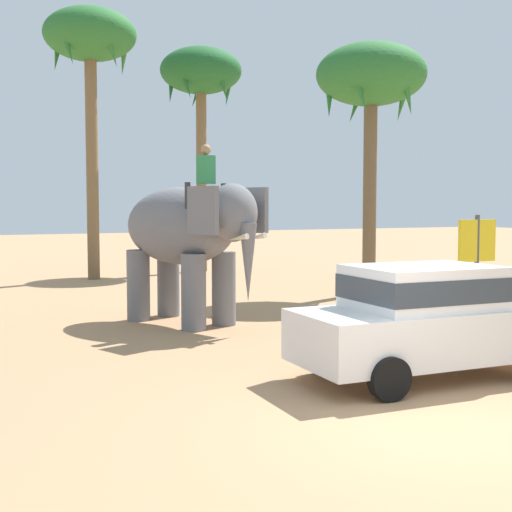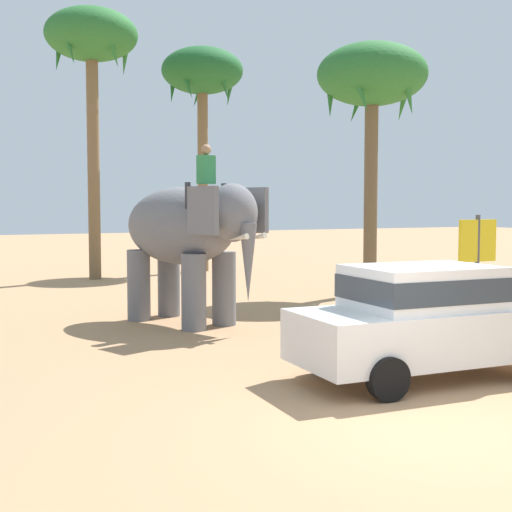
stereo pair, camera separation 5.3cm
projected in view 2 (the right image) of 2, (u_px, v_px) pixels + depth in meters
ground_plane at (432, 431)px, 8.06m from camera, size 120.00×120.00×0.00m
car_sedan_foreground at (426, 317)px, 10.50m from camera, size 4.20×2.08×1.70m
elephant_with_mahout at (188, 233)px, 15.27m from camera, size 2.67×4.01×3.88m
palm_tree_behind_elephant at (92, 44)px, 24.27m from camera, size 3.20×3.20×9.42m
palm_tree_near_hut at (372, 81)px, 20.31m from camera, size 3.20×3.20×7.30m
palm_tree_far_back at (202, 78)px, 27.47m from camera, size 3.20×3.20×8.79m
signboard_yellow at (477, 248)px, 14.98m from camera, size 1.00×0.10×2.40m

